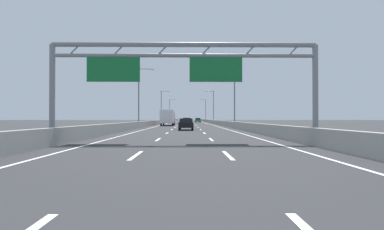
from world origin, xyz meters
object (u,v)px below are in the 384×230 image
at_px(sign_gantry, 180,66).
at_px(red_car, 187,121).
at_px(streetlamp_left_mid, 140,93).
at_px(streetlamp_left_far, 162,105).
at_px(streetlamp_right_far, 213,105).
at_px(streetlamp_left_distant, 170,109).
at_px(green_car, 198,120).
at_px(black_car, 186,124).
at_px(streetlamp_right_distant, 205,109).
at_px(box_truck, 168,117).
at_px(silver_car, 197,120).
at_px(streetlamp_right_mid, 233,94).

height_order(sign_gantry, red_car, sign_gantry).
bearing_deg(streetlamp_left_mid, streetlamp_left_far, 90.00).
bearing_deg(streetlamp_right_far, streetlamp_left_distant, 109.60).
distance_m(streetlamp_left_distant, green_car, 32.12).
bearing_deg(streetlamp_left_mid, streetlamp_right_far, 70.40).
xyz_separation_m(black_car, red_car, (-0.08, 29.83, 0.03)).
height_order(streetlamp_right_distant, green_car, streetlamp_right_distant).
bearing_deg(sign_gantry, black_car, 89.16).
distance_m(red_car, box_truck, 8.26).
relative_size(sign_gantry, silver_car, 3.72).
bearing_deg(streetlamp_right_distant, silver_car, -107.84).
relative_size(streetlamp_left_mid, red_car, 2.13).
bearing_deg(red_car, streetlamp_left_distant, 96.36).
bearing_deg(green_car, streetlamp_left_distant, 110.16).
bearing_deg(streetlamp_left_distant, silver_car, -45.05).
xyz_separation_m(streetlamp_right_mid, streetlamp_left_distant, (-14.93, 83.87, 0.00)).
bearing_deg(red_car, streetlamp_right_mid, -66.97).
xyz_separation_m(streetlamp_left_mid, streetlamp_left_far, (0.00, 41.94, 0.00)).
height_order(green_car, black_car, green_car).
relative_size(streetlamp_left_distant, silver_car, 2.04).
height_order(black_car, box_truck, box_truck).
bearing_deg(streetlamp_left_distant, streetlamp_left_far, -90.00).
distance_m(streetlamp_left_mid, streetlamp_right_mid, 14.93).
relative_size(streetlamp_right_mid, box_truck, 1.13).
bearing_deg(streetlamp_right_mid, red_car, 113.03).
xyz_separation_m(streetlamp_left_mid, red_car, (7.37, 17.80, -4.63)).
bearing_deg(streetlamp_right_far, sign_gantry, -96.14).
xyz_separation_m(streetlamp_left_distant, box_truck, (3.75, -73.45, -3.79)).
bearing_deg(streetlamp_left_mid, streetlamp_right_distant, 79.91).
distance_m(streetlamp_right_distant, silver_car, 12.76).
xyz_separation_m(silver_car, red_car, (-3.93, -54.76, 0.02)).
distance_m(streetlamp_right_mid, streetlamp_left_far, 44.51).
relative_size(streetlamp_left_far, streetlamp_right_far, 1.00).
xyz_separation_m(streetlamp_left_distant, streetlamp_right_distant, (14.93, 0.00, 0.00)).
height_order(streetlamp_left_distant, black_car, streetlamp_left_distant).
distance_m(sign_gantry, black_car, 18.55).
relative_size(streetlamp_right_mid, black_car, 2.11).
bearing_deg(sign_gantry, streetlamp_right_far, 83.86).
relative_size(black_car, box_truck, 0.54).
relative_size(sign_gantry, box_truck, 2.06).
bearing_deg(streetlamp_left_far, streetlamp_right_mid, -70.40).
height_order(streetlamp_left_distant, green_car, streetlamp_left_distant).
relative_size(streetlamp_left_distant, box_truck, 1.13).
distance_m(sign_gantry, streetlamp_right_distant, 114.25).
bearing_deg(streetlamp_left_distant, red_car, -83.64).
distance_m(streetlamp_right_mid, streetlamp_right_far, 41.94).
xyz_separation_m(streetlamp_right_mid, green_car, (-3.98, 54.04, -4.66)).
xyz_separation_m(sign_gantry, streetlamp_right_distant, (7.75, 113.99, 0.55)).
bearing_deg(silver_car, streetlamp_right_far, -83.22).
distance_m(sign_gantry, box_truck, 40.81).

